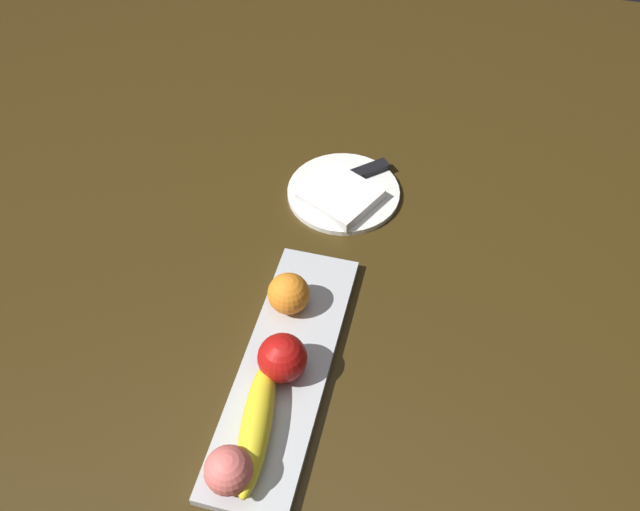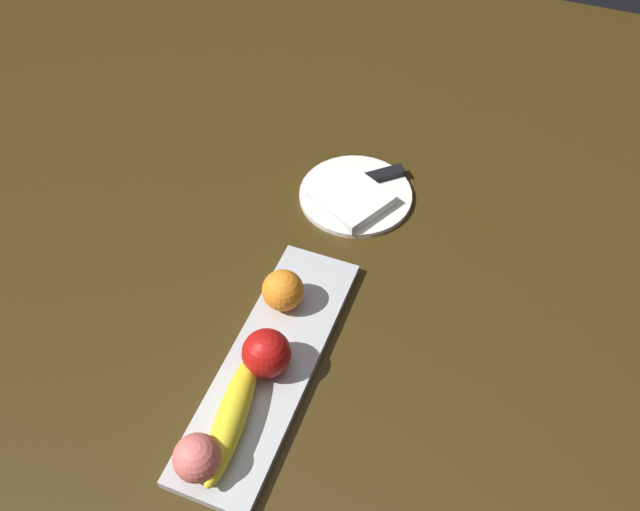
# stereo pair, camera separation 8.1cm
# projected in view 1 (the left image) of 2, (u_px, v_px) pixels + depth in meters

# --- Properties ---
(ground_plane) EXTENTS (2.40, 2.40, 0.00)m
(ground_plane) POSITION_uv_depth(u_px,v_px,m) (291.00, 356.00, 0.98)
(ground_plane) COLOR #36270E
(fruit_tray) EXTENTS (0.43, 0.13, 0.02)m
(fruit_tray) POSITION_uv_depth(u_px,v_px,m) (288.00, 369.00, 0.96)
(fruit_tray) COLOR #B8BCBE
(fruit_tray) RESTS_ON ground_plane
(apple) EXTENTS (0.07, 0.07, 0.07)m
(apple) POSITION_uv_depth(u_px,v_px,m) (282.00, 358.00, 0.92)
(apple) COLOR #B6120F
(apple) RESTS_ON fruit_tray
(banana) EXTENTS (0.20, 0.07, 0.04)m
(banana) POSITION_uv_depth(u_px,v_px,m) (256.00, 425.00, 0.87)
(banana) COLOR yellow
(banana) RESTS_ON fruit_tray
(orange_near_apple) EXTENTS (0.06, 0.06, 0.06)m
(orange_near_apple) POSITION_uv_depth(u_px,v_px,m) (289.00, 294.00, 1.00)
(orange_near_apple) COLOR orange
(orange_near_apple) RESTS_ON fruit_tray
(peach) EXTENTS (0.06, 0.06, 0.06)m
(peach) POSITION_uv_depth(u_px,v_px,m) (229.00, 470.00, 0.82)
(peach) COLOR #E56961
(peach) RESTS_ON fruit_tray
(dinner_plate) EXTENTS (0.20, 0.20, 0.01)m
(dinner_plate) POSITION_uv_depth(u_px,v_px,m) (346.00, 193.00, 1.20)
(dinner_plate) COLOR white
(dinner_plate) RESTS_ON ground_plane
(folded_napkin) EXTENTS (0.15, 0.15, 0.02)m
(folded_napkin) POSITION_uv_depth(u_px,v_px,m) (343.00, 196.00, 1.17)
(folded_napkin) COLOR white
(folded_napkin) RESTS_ON dinner_plate
(knife) EXTENTS (0.14, 0.15, 0.01)m
(knife) POSITION_uv_depth(u_px,v_px,m) (359.00, 174.00, 1.22)
(knife) COLOR silver
(knife) RESTS_ON dinner_plate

